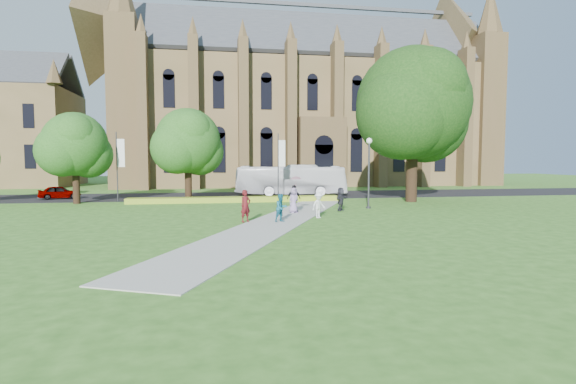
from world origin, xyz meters
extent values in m
plane|color=#2F5D1C|center=(0.00, 0.00, 0.00)|extent=(160.00, 160.00, 0.00)
cube|color=black|center=(0.00, 20.00, 0.01)|extent=(160.00, 10.00, 0.02)
cube|color=#B2B2A8|center=(0.00, 1.00, 0.02)|extent=(15.58, 28.54, 0.04)
cube|color=gold|center=(-2.00, 13.20, 0.23)|extent=(18.00, 1.40, 0.45)
cube|color=brown|center=(10.00, 40.00, 8.50)|extent=(52.00, 16.00, 17.00)
cube|color=brown|center=(-14.50, 33.00, 10.50)|extent=(3.50, 3.50, 21.00)
cube|color=brown|center=(34.50, 33.00, 10.50)|extent=(3.50, 3.50, 21.00)
cone|color=brown|center=(34.50, 33.00, 24.50)|extent=(3.60, 3.60, 7.00)
cube|color=brown|center=(10.00, 31.00, 4.50)|extent=(6.00, 2.50, 9.00)
cylinder|color=#38383D|center=(7.50, 6.50, 2.40)|extent=(0.14, 0.14, 4.80)
sphere|color=white|center=(7.50, 6.50, 5.02)|extent=(0.44, 0.44, 0.44)
cylinder|color=#38383D|center=(7.50, 6.50, 0.07)|extent=(0.36, 0.36, 0.15)
cylinder|color=#332114|center=(13.00, 11.00, 3.30)|extent=(0.96, 0.96, 6.60)
sphere|color=black|center=(13.00, 11.00, 8.40)|extent=(9.60, 9.60, 9.60)
cylinder|color=#332114|center=(-15.00, 14.00, 1.93)|extent=(0.56, 0.56, 3.85)
sphere|color=#204D17|center=(-15.00, 14.00, 4.90)|extent=(5.20, 5.20, 5.20)
cylinder|color=#332114|center=(-6.00, 14.50, 2.06)|extent=(0.60, 0.60, 4.12)
sphere|color=#204D17|center=(-6.00, 14.50, 5.25)|extent=(5.60, 5.60, 5.60)
cylinder|color=#38383D|center=(2.00, 15.20, 3.00)|extent=(0.10, 0.10, 6.00)
cube|color=white|center=(2.35, 15.20, 4.20)|extent=(0.60, 0.02, 2.40)
cylinder|color=#38383D|center=(-12.00, 15.20, 3.00)|extent=(0.10, 0.10, 6.00)
cube|color=white|center=(-11.65, 15.20, 4.20)|extent=(0.60, 0.02, 2.40)
imported|color=silver|center=(3.93, 19.28, 1.57)|extent=(11.41, 4.68, 3.10)
imported|color=gray|center=(-17.84, 18.91, 0.63)|extent=(3.83, 2.35, 1.22)
imported|color=#531316|center=(-2.11, 0.46, 0.97)|extent=(0.81, 0.74, 1.86)
imported|color=#175C74|center=(-0.07, 0.19, 0.85)|extent=(0.98, 0.90, 1.62)
imported|color=silver|center=(2.47, 1.47, 0.82)|extent=(1.17, 0.99, 1.57)
imported|color=black|center=(1.53, 4.82, 0.98)|extent=(1.19, 0.88, 1.87)
imported|color=gray|center=(1.44, 4.40, 0.89)|extent=(0.99, 0.90, 1.71)
imported|color=#292931|center=(4.96, 5.10, 0.86)|extent=(1.41, 1.43, 1.64)
imported|color=#C08798|center=(1.62, 4.50, 2.08)|extent=(0.87, 0.87, 0.66)
camera|label=1|loc=(-4.06, -25.29, 3.63)|focal=28.00mm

